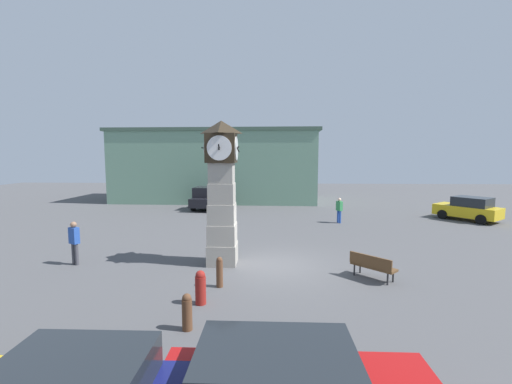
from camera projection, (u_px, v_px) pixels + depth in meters
ground_plane at (275, 266)px, 13.71m from camera, size 81.00×81.00×0.00m
clock_tower at (222, 192)px, 13.68m from camera, size 1.53×1.49×5.76m
bollard_near_tower at (187, 312)px, 8.61m from camera, size 0.26×0.26×0.95m
bollard_mid_row at (201, 287)px, 10.12m from camera, size 0.32×0.32×1.02m
bollard_far_row at (220, 272)px, 11.44m from camera, size 0.22×0.22×1.03m
car_far_lot at (468, 209)px, 23.17m from camera, size 3.81×4.13×1.62m
pickup_truck at (211, 197)px, 28.55m from camera, size 2.76×5.33×1.85m
bench at (372, 265)px, 12.14m from camera, size 1.50×1.51×0.90m
pedestrian_crossing_lot at (339, 209)px, 22.28m from camera, size 0.41×0.47×1.65m
pedestrian_by_cars at (74, 240)px, 13.73m from camera, size 0.47×0.40×1.76m
warehouse_blue_far at (217, 165)px, 33.71m from camera, size 19.60×8.31×6.85m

